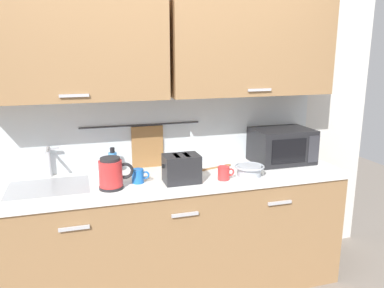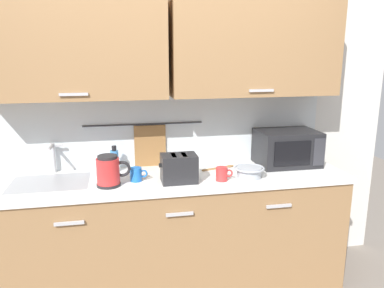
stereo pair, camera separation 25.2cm
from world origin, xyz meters
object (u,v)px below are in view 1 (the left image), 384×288
dish_soap_bottle (113,162)px  toaster (182,168)px  mixing_bowl (249,170)px  wooden_spoon (220,167)px  mug_near_sink (138,176)px  microwave (282,146)px  mug_by_kettle (224,173)px  electric_kettle (111,174)px

dish_soap_bottle → toaster: bearing=-36.4°
mixing_bowl → wooden_spoon: bearing=116.6°
mug_near_sink → wooden_spoon: bearing=14.7°
microwave → wooden_spoon: (-0.52, 0.00, -0.13)m
mixing_bowl → wooden_spoon: 0.28m
microwave → mug_near_sink: size_ratio=3.83×
microwave → mug_by_kettle: microwave is taller
dish_soap_bottle → mixing_bowl: 0.98m
mixing_bowl → mug_by_kettle: size_ratio=1.78×
microwave → electric_kettle: bearing=-170.3°
electric_kettle → toaster: size_ratio=0.89×
mixing_bowl → mug_near_sink: bearing=174.2°
microwave → toaster: size_ratio=1.80×
mug_by_kettle → mixing_bowl: bearing=7.8°
mug_by_kettle → microwave: bearing=24.8°
electric_kettle → mixing_bowl: electric_kettle is taller
mug_by_kettle → wooden_spoon: 0.29m
toaster → wooden_spoon: size_ratio=0.94×
mixing_bowl → toaster: toaster is taller
mixing_bowl → wooden_spoon: (-0.13, 0.25, -0.04)m
electric_kettle → mug_by_kettle: 0.76m
mug_near_sink → toaster: 0.30m
mug_near_sink → toaster: bearing=-13.9°
toaster → mug_by_kettle: bearing=-7.2°
wooden_spoon → mug_by_kettle: bearing=-105.8°
microwave → mug_by_kettle: (-0.60, -0.28, -0.09)m
wooden_spoon → toaster: bearing=-146.9°
wooden_spoon → dish_soap_bottle: bearing=174.8°
microwave → wooden_spoon: microwave is taller
electric_kettle → mug_near_sink: electric_kettle is taller
microwave → toaster: bearing=-164.9°
electric_kettle → mixing_bowl: bearing=-1.1°
microwave → mug_by_kettle: bearing=-155.2°
dish_soap_bottle → toaster: dish_soap_bottle is taller
electric_kettle → mixing_bowl: 0.97m
dish_soap_bottle → mixing_bowl: dish_soap_bottle is taller
mixing_bowl → dish_soap_bottle: bearing=160.7°
mixing_bowl → toaster: size_ratio=0.84×
electric_kettle → toaster: 0.47m
dish_soap_bottle → wooden_spoon: 0.81m
mug_by_kettle → toaster: bearing=172.8°
mug_near_sink → dish_soap_bottle: bearing=120.4°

